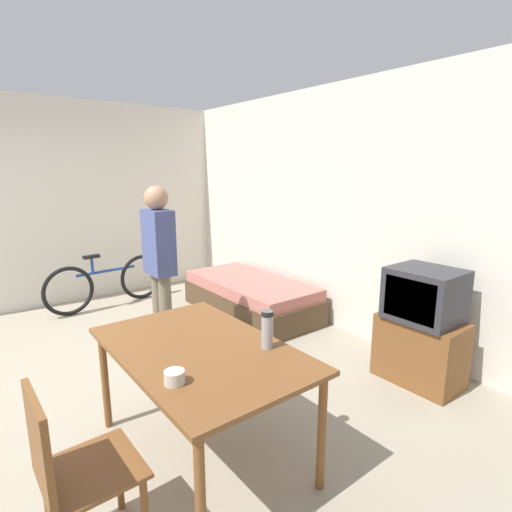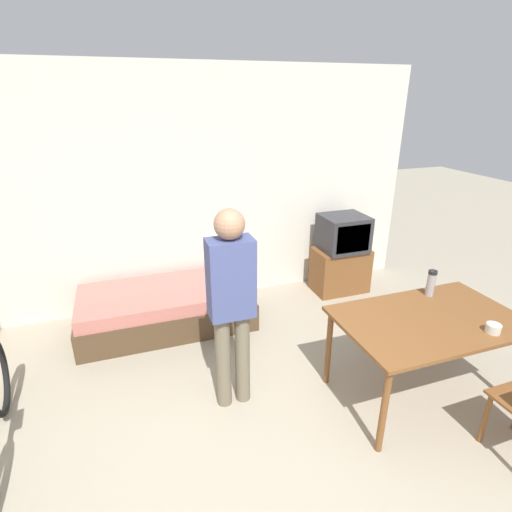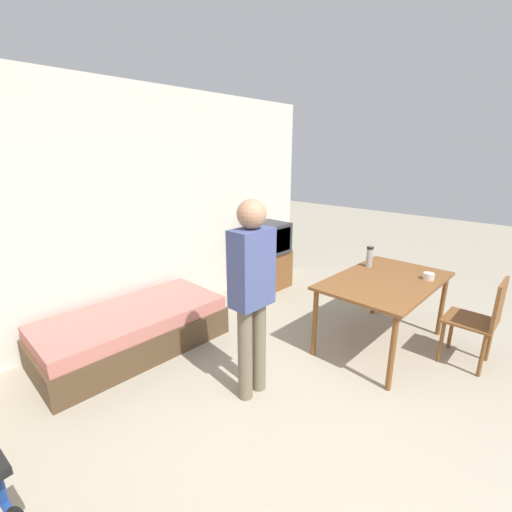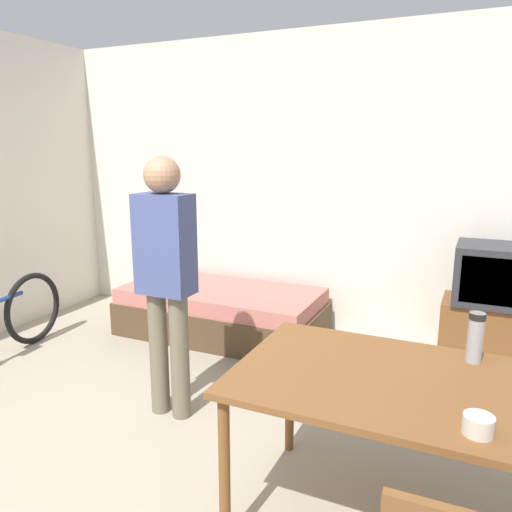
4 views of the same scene
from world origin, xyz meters
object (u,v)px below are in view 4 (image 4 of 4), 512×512
at_px(mate_bowl, 478,425).
at_px(daybed, 221,312).
at_px(dining_table, 403,396).
at_px(person_standing, 166,270).
at_px(tv, 490,312).
at_px(thermos_flask, 476,335).

bearing_deg(mate_bowl, daybed, 135.62).
xyz_separation_m(dining_table, person_standing, (-1.50, 0.44, 0.29)).
height_order(tv, thermos_flask, tv).
relative_size(daybed, dining_table, 1.28).
height_order(tv, mate_bowl, tv).
bearing_deg(person_standing, dining_table, -16.21).
height_order(daybed, dining_table, dining_table).
distance_m(tv, dining_table, 1.98).
distance_m(thermos_flask, mate_bowl, 0.64).
distance_m(dining_table, thermos_flask, 0.46).
height_order(dining_table, thermos_flask, thermos_flask).
xyz_separation_m(dining_table, mate_bowl, (0.29, -0.31, 0.11)).
distance_m(tv, mate_bowl, 2.27).
relative_size(daybed, mate_bowl, 17.45).
distance_m(daybed, thermos_flask, 2.67).
xyz_separation_m(tv, thermos_flask, (-0.10, -1.62, 0.38)).
height_order(tv, dining_table, tv).
bearing_deg(mate_bowl, thermos_flask, 92.85).
xyz_separation_m(daybed, thermos_flask, (2.12, -1.48, 0.65)).
bearing_deg(dining_table, tv, 79.60).
height_order(daybed, thermos_flask, thermos_flask).
height_order(person_standing, thermos_flask, person_standing).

